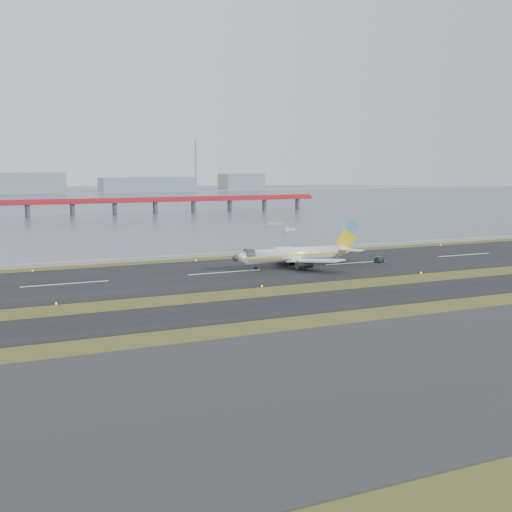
# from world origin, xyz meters

# --- Properties ---
(ground) EXTENTS (1000.00, 1000.00, 0.00)m
(ground) POSITION_xyz_m (0.00, 0.00, 0.00)
(ground) COLOR #3F491A
(ground) RESTS_ON ground
(apron_strip) EXTENTS (1000.00, 50.00, 0.10)m
(apron_strip) POSITION_xyz_m (0.00, -55.00, 0.05)
(apron_strip) COLOR #2F2E31
(apron_strip) RESTS_ON ground
(taxiway_strip) EXTENTS (1000.00, 18.00, 0.10)m
(taxiway_strip) POSITION_xyz_m (0.00, -12.00, 0.05)
(taxiway_strip) COLOR black
(taxiway_strip) RESTS_ON ground
(runway_strip) EXTENTS (1000.00, 45.00, 0.10)m
(runway_strip) POSITION_xyz_m (0.00, 30.00, 0.05)
(runway_strip) COLOR black
(runway_strip) RESTS_ON ground
(seawall) EXTENTS (1000.00, 2.50, 1.00)m
(seawall) POSITION_xyz_m (0.00, 60.00, 0.50)
(seawall) COLOR gray
(seawall) RESTS_ON ground
(bay_water) EXTENTS (1400.00, 800.00, 1.30)m
(bay_water) POSITION_xyz_m (0.00, 460.00, 0.00)
(bay_water) COLOR #4C5D6D
(bay_water) RESTS_ON ground
(red_pier) EXTENTS (260.00, 5.00, 10.20)m
(red_pier) POSITION_xyz_m (20.00, 250.00, 7.28)
(red_pier) COLOR red
(red_pier) RESTS_ON ground
(far_shoreline) EXTENTS (1400.00, 80.00, 60.50)m
(far_shoreline) POSITION_xyz_m (13.62, 620.00, 6.07)
(far_shoreline) COLOR #8B99A5
(far_shoreline) RESTS_ON ground
(airliner) EXTENTS (38.52, 32.89, 12.80)m
(airliner) POSITION_xyz_m (21.62, 30.76, 3.46)
(airliner) COLOR white
(airliner) RESTS_ON ground
(pushback_tug) EXTENTS (3.23, 2.54, 1.82)m
(pushback_tug) POSITION_xyz_m (46.63, 27.99, 0.88)
(pushback_tug) COLOR #132336
(pushback_tug) RESTS_ON ground
(workboat_near) EXTENTS (7.23, 4.69, 1.68)m
(workboat_near) POSITION_xyz_m (66.39, 121.87, 0.53)
(workboat_near) COLOR silver
(workboat_near) RESTS_ON ground
(workboat_far) EXTENTS (8.04, 5.42, 1.88)m
(workboat_far) POSITION_xyz_m (72.39, 147.60, 0.59)
(workboat_far) COLOR silver
(workboat_far) RESTS_ON ground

